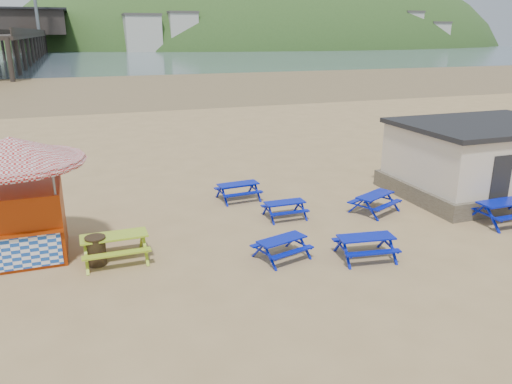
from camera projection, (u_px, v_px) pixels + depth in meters
name	position (u px, v px, depth m)	size (l,w,h in m)	color
ground	(266.00, 231.00, 17.95)	(400.00, 400.00, 0.00)	tan
wet_sand	(122.00, 85.00, 67.26)	(400.00, 400.00, 0.00)	olive
sea	(90.00, 53.00, 170.37)	(400.00, 400.00, 0.00)	#465764
picnic_table_blue_a	(238.00, 192.00, 21.18)	(1.82, 1.51, 0.72)	#020DA3
picnic_table_blue_b	(285.00, 210.00, 19.12)	(1.55, 1.25, 0.65)	#020DA3
picnic_table_blue_c	(375.00, 203.00, 19.72)	(2.19, 2.02, 0.74)	#020DA3
picnic_table_blue_d	(282.00, 248.00, 15.69)	(1.87, 1.66, 0.66)	#020DA3
picnic_table_blue_e	(365.00, 247.00, 15.69)	(1.94, 1.65, 0.74)	#020DA3
picnic_table_blue_f	(503.00, 212.00, 18.57)	(2.04, 1.65, 0.85)	#020DA3
picnic_table_yellow	(115.00, 248.00, 15.52)	(2.04, 1.65, 0.85)	#89B814
ice_cream_kiosk	(16.00, 183.00, 15.23)	(4.33, 4.33, 3.86)	#942A05
litter_bin	(96.00, 251.00, 15.21)	(0.62, 0.62, 0.91)	#322716
amenity_block	(483.00, 159.00, 21.72)	(7.40, 5.40, 3.15)	#665B4C
pier	(32.00, 36.00, 170.32)	(24.00, 220.00, 39.29)	black
headland_town	(271.00, 66.00, 255.73)	(264.00, 144.00, 108.00)	#2D4C1E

